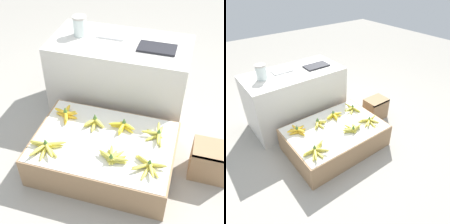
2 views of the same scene
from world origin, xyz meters
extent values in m
plane|color=gray|center=(0.00, 0.00, 0.00)|extent=(10.00, 10.00, 0.00)
cube|color=#997551|center=(0.00, 0.00, 0.13)|extent=(1.03, 0.71, 0.27)
cube|color=silver|center=(0.00, 0.00, 0.27)|extent=(1.00, 0.69, 0.00)
cube|color=beige|center=(-0.08, 0.72, 0.34)|extent=(1.16, 0.59, 0.68)
cube|color=#997551|center=(0.77, 0.14, 0.14)|extent=(0.28, 0.21, 0.28)
cube|color=brown|center=(0.77, 0.05, 0.27)|extent=(0.28, 0.02, 0.02)
ellipsoid|color=#DBCC4C|center=(-0.41, -0.18, 0.28)|extent=(0.17, 0.03, 0.03)
ellipsoid|color=#DBCC4C|center=(-0.39, -0.21, 0.28)|extent=(0.12, 0.15, 0.03)
ellipsoid|color=#DBCC4C|center=(-0.36, -0.23, 0.28)|extent=(0.04, 0.17, 0.03)
ellipsoid|color=#DBCC4C|center=(-0.32, -0.21, 0.28)|extent=(0.16, 0.11, 0.03)
ellipsoid|color=#DBCC4C|center=(-0.33, -0.17, 0.28)|extent=(0.17, 0.08, 0.03)
ellipsoid|color=#DBCC4C|center=(-0.41, -0.18, 0.31)|extent=(0.17, 0.03, 0.03)
ellipsoid|color=#DBCC4C|center=(-0.39, -0.24, 0.31)|extent=(0.10, 0.16, 0.03)
ellipsoid|color=#DBCC4C|center=(-0.33, -0.22, 0.31)|extent=(0.13, 0.14, 0.03)
ellipsoid|color=#DBCC4C|center=(-0.31, -0.16, 0.31)|extent=(0.16, 0.09, 0.03)
cone|color=#4C7533|center=(-0.37, -0.18, 0.34)|extent=(0.03, 0.03, 0.04)
ellipsoid|color=gold|center=(0.14, -0.17, 0.28)|extent=(0.15, 0.04, 0.02)
ellipsoid|color=gold|center=(0.14, -0.15, 0.28)|extent=(0.13, 0.11, 0.02)
ellipsoid|color=gold|center=(0.11, -0.14, 0.28)|extent=(0.04, 0.15, 0.02)
ellipsoid|color=gold|center=(0.09, -0.15, 0.28)|extent=(0.09, 0.14, 0.02)
ellipsoid|color=gold|center=(0.07, -0.16, 0.28)|extent=(0.14, 0.09, 0.02)
ellipsoid|color=gold|center=(0.15, -0.17, 0.31)|extent=(0.15, 0.04, 0.02)
ellipsoid|color=gold|center=(0.13, -0.15, 0.31)|extent=(0.11, 0.13, 0.02)
ellipsoid|color=gold|center=(0.10, -0.13, 0.31)|extent=(0.06, 0.15, 0.02)
ellipsoid|color=gold|center=(0.07, -0.16, 0.31)|extent=(0.14, 0.09, 0.02)
cone|color=#4C7533|center=(0.11, -0.18, 0.34)|extent=(0.03, 0.03, 0.04)
ellipsoid|color=#DBCC4C|center=(0.31, -0.12, 0.28)|extent=(0.13, 0.09, 0.02)
ellipsoid|color=#DBCC4C|center=(0.31, -0.17, 0.28)|extent=(0.13, 0.07, 0.02)
ellipsoid|color=#DBCC4C|center=(0.35, -0.21, 0.28)|extent=(0.05, 0.14, 0.02)
ellipsoid|color=#DBCC4C|center=(0.39, -0.18, 0.28)|extent=(0.11, 0.11, 0.02)
ellipsoid|color=#DBCC4C|center=(0.41, -0.13, 0.28)|extent=(0.13, 0.06, 0.02)
ellipsoid|color=#DBCC4C|center=(0.33, -0.13, 0.30)|extent=(0.13, 0.08, 0.02)
ellipsoid|color=#DBCC4C|center=(0.31, -0.19, 0.30)|extent=(0.12, 0.10, 0.02)
ellipsoid|color=#DBCC4C|center=(0.38, -0.19, 0.30)|extent=(0.07, 0.13, 0.02)
ellipsoid|color=#DBCC4C|center=(0.41, -0.14, 0.30)|extent=(0.14, 0.04, 0.02)
cone|color=#4C7533|center=(0.36, -0.15, 0.33)|extent=(0.03, 0.03, 0.04)
ellipsoid|color=gold|center=(-0.35, 0.12, 0.28)|extent=(0.07, 0.12, 0.03)
ellipsoid|color=gold|center=(-0.33, 0.16, 0.28)|extent=(0.12, 0.03, 0.03)
ellipsoid|color=gold|center=(-0.34, 0.19, 0.28)|extent=(0.10, 0.11, 0.03)
ellipsoid|color=gold|center=(-0.38, 0.19, 0.28)|extent=(0.07, 0.12, 0.03)
ellipsoid|color=gold|center=(-0.39, 0.17, 0.28)|extent=(0.12, 0.04, 0.03)
ellipsoid|color=gold|center=(-0.34, 0.13, 0.31)|extent=(0.08, 0.12, 0.03)
ellipsoid|color=gold|center=(-0.33, 0.17, 0.31)|extent=(0.12, 0.05, 0.03)
ellipsoid|color=gold|center=(-0.36, 0.20, 0.31)|extent=(0.04, 0.12, 0.03)
ellipsoid|color=gold|center=(-0.41, 0.18, 0.31)|extent=(0.12, 0.06, 0.03)
cone|color=#4C7533|center=(-0.36, 0.16, 0.35)|extent=(0.03, 0.03, 0.04)
ellipsoid|color=#DBCC4C|center=(-0.15, 0.13, 0.28)|extent=(0.11, 0.10, 0.03)
ellipsoid|color=#DBCC4C|center=(-0.11, 0.11, 0.28)|extent=(0.04, 0.12, 0.03)
ellipsoid|color=#DBCC4C|center=(-0.09, 0.14, 0.28)|extent=(0.12, 0.07, 0.03)
ellipsoid|color=#DBCC4C|center=(-0.14, 0.13, 0.31)|extent=(0.09, 0.11, 0.03)
ellipsoid|color=#DBCC4C|center=(-0.09, 0.13, 0.31)|extent=(0.11, 0.09, 0.03)
cone|color=#4C7533|center=(-0.12, 0.16, 0.34)|extent=(0.03, 0.03, 0.04)
ellipsoid|color=yellow|center=(0.07, 0.17, 0.28)|extent=(0.14, 0.06, 0.03)
ellipsoid|color=yellow|center=(0.10, 0.14, 0.28)|extent=(0.04, 0.14, 0.03)
ellipsoid|color=yellow|center=(0.13, 0.16, 0.28)|extent=(0.13, 0.09, 0.03)
ellipsoid|color=yellow|center=(0.06, 0.16, 0.31)|extent=(0.14, 0.06, 0.03)
ellipsoid|color=yellow|center=(0.10, 0.14, 0.31)|extent=(0.05, 0.14, 0.03)
ellipsoid|color=yellow|center=(0.13, 0.16, 0.31)|extent=(0.13, 0.08, 0.03)
cone|color=#4C7533|center=(0.10, 0.18, 0.34)|extent=(0.03, 0.03, 0.04)
ellipsoid|color=gold|center=(0.38, 0.19, 0.28)|extent=(0.04, 0.14, 0.02)
ellipsoid|color=gold|center=(0.34, 0.16, 0.28)|extent=(0.14, 0.08, 0.02)
ellipsoid|color=gold|center=(0.34, 0.12, 0.28)|extent=(0.12, 0.11, 0.02)
ellipsoid|color=gold|center=(0.39, 0.11, 0.28)|extent=(0.07, 0.14, 0.02)
ellipsoid|color=gold|center=(0.36, 0.20, 0.31)|extent=(0.05, 0.14, 0.02)
ellipsoid|color=gold|center=(0.32, 0.14, 0.31)|extent=(0.14, 0.04, 0.02)
ellipsoid|color=gold|center=(0.38, 0.11, 0.31)|extent=(0.04, 0.14, 0.02)
cone|color=#4C7533|center=(0.37, 0.15, 0.34)|extent=(0.03, 0.03, 0.04)
cylinder|color=silver|center=(-0.43, 0.74, 0.76)|extent=(0.11, 0.11, 0.15)
cylinder|color=#B7B2A8|center=(-0.43, 0.74, 0.84)|extent=(0.12, 0.12, 0.02)
cube|color=white|center=(-0.17, 0.81, 0.69)|extent=(0.23, 0.15, 0.02)
cube|color=#232328|center=(0.23, 0.69, 0.69)|extent=(0.30, 0.17, 0.02)
camera|label=1|loc=(0.50, -1.49, 1.90)|focal=50.00mm
camera|label=2|loc=(-1.08, -1.49, 1.72)|focal=35.00mm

